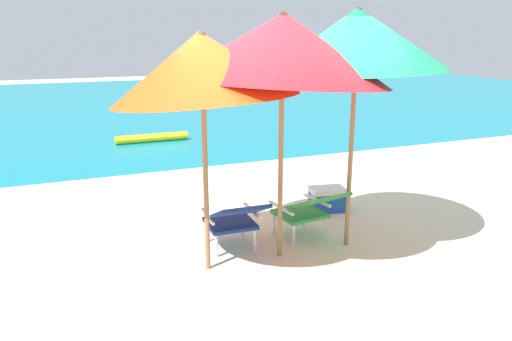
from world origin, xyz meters
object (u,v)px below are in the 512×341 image
object	(u,v)px
lounge_chair_right	(308,208)
cooler_box	(327,199)
beach_umbrella_right	(357,40)
beach_umbrella_center	(282,48)
beach_umbrella_left	(202,66)
lounge_chair_left	(235,218)
swim_buoy	(152,138)

from	to	relation	value
lounge_chair_right	cooler_box	world-z (taller)	lounge_chair_right
beach_umbrella_right	cooler_box	size ratio (longest dim) A/B	5.02
lounge_chair_right	beach_umbrella_center	bearing A→B (deg)	-153.73
beach_umbrella_right	cooler_box	xyz separation A→B (m)	(0.37, 1.07, -2.11)
beach_umbrella_center	beach_umbrella_right	xyz separation A→B (m)	(0.83, -0.03, 0.07)
lounge_chair_right	beach_umbrella_left	size ratio (longest dim) A/B	0.37
beach_umbrella_center	lounge_chair_right	bearing A→B (deg)	26.27
lounge_chair_right	beach_umbrella_left	world-z (taller)	beach_umbrella_left
lounge_chair_left	beach_umbrella_right	size ratio (longest dim) A/B	0.34
beach_umbrella_center	cooler_box	bearing A→B (deg)	40.97
lounge_chair_left	lounge_chair_right	distance (m)	0.89
swim_buoy	beach_umbrella_right	world-z (taller)	beach_umbrella_right
beach_umbrella_left	beach_umbrella_center	distance (m)	0.82
lounge_chair_right	beach_umbrella_right	size ratio (longest dim) A/B	0.36
beach_umbrella_right	cooler_box	world-z (taller)	beach_umbrella_right
swim_buoy	cooler_box	distance (m)	5.47
beach_umbrella_center	beach_umbrella_right	size ratio (longest dim) A/B	1.05
swim_buoy	lounge_chair_right	world-z (taller)	lounge_chair_right
lounge_chair_right	beach_umbrella_center	distance (m)	1.87
lounge_chair_right	beach_umbrella_left	distance (m)	2.09
lounge_chair_right	beach_umbrella_right	xyz separation A→B (m)	(0.36, -0.26, 1.87)
swim_buoy	beach_umbrella_center	size ratio (longest dim) A/B	0.58
lounge_chair_left	beach_umbrella_center	xyz separation A→B (m)	(0.42, -0.25, 1.79)
beach_umbrella_center	cooler_box	distance (m)	2.58
cooler_box	beach_umbrella_center	bearing A→B (deg)	-139.03
lounge_chair_left	lounge_chair_right	world-z (taller)	same
beach_umbrella_center	swim_buoy	bearing A→B (deg)	91.73
lounge_chair_left	swim_buoy	bearing A→B (deg)	87.83
beach_umbrella_left	cooler_box	world-z (taller)	beach_umbrella_left
beach_umbrella_right	cooler_box	distance (m)	2.39
beach_umbrella_right	beach_umbrella_left	bearing A→B (deg)	179.06
swim_buoy	cooler_box	xyz separation A→B (m)	(1.39, -5.29, 0.06)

